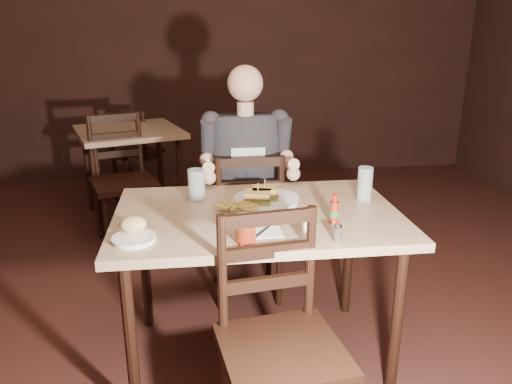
{
  "coord_description": "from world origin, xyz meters",
  "views": [
    {
      "loc": [
        -0.15,
        -1.9,
        1.58
      ],
      "look_at": [
        0.15,
        0.26,
        0.85
      ],
      "focal_mm": 35.0,
      "sensor_mm": 36.0,
      "label": 1
    }
  ],
  "objects": [
    {
      "name": "bg_table",
      "position": [
        -0.64,
        2.26,
        0.68
      ],
      "size": [
        1.0,
        1.0,
        0.77
      ],
      "rotation": [
        0.0,
        0.0,
        0.31
      ],
      "color": "tan",
      "rests_on": "ground"
    },
    {
      "name": "chair_near",
      "position": [
        0.15,
        -0.4,
        0.47
      ],
      "size": [
        0.49,
        0.52,
        0.94
      ],
      "primitive_type": null,
      "rotation": [
        0.0,
        0.0,
        0.13
      ],
      "color": "black",
      "rests_on": "ground"
    },
    {
      "name": "ketchup_dollop",
      "position": [
        0.15,
        0.27,
        0.79
      ],
      "size": [
        0.05,
        0.05,
        0.01
      ],
      "primitive_type": "ellipsoid",
      "rotation": [
        0.0,
        0.0,
        -0.01
      ],
      "color": "maroon",
      "rests_on": "dinner_plate"
    },
    {
      "name": "diner",
      "position": [
        0.17,
        0.79,
        0.93
      ],
      "size": [
        0.53,
        0.42,
        0.91
      ],
      "primitive_type": null,
      "rotation": [
        0.0,
        0.0,
        0.02
      ],
      "color": "#2C2A2F",
      "rests_on": "chair_far"
    },
    {
      "name": "syrup_dispenser",
      "position": [
        0.06,
        -0.1,
        0.82
      ],
      "size": [
        0.09,
        0.09,
        0.11
      ],
      "primitive_type": null,
      "rotation": [
        0.0,
        0.0,
        -0.01
      ],
      "color": "maroon",
      "rests_on": "main_table"
    },
    {
      "name": "bg_chair_far",
      "position": [
        -0.64,
        2.81,
        0.43
      ],
      "size": [
        0.52,
        0.54,
        0.87
      ],
      "primitive_type": null,
      "rotation": [
        0.0,
        0.0,
        2.81
      ],
      "color": "black",
      "rests_on": "ground"
    },
    {
      "name": "fork",
      "position": [
        0.14,
        -0.02,
        0.78
      ],
      "size": [
        0.1,
        0.14,
        0.01
      ],
      "primitive_type": "cube",
      "rotation": [
        0.0,
        0.0,
        -0.6
      ],
      "color": "silver",
      "rests_on": "napkin"
    },
    {
      "name": "knife",
      "position": [
        0.05,
        -0.05,
        0.78
      ],
      "size": [
        0.05,
        0.23,
        0.01
      ],
      "primitive_type": "cube",
      "rotation": [
        0.0,
        0.0,
        -0.17
      ],
      "color": "silver",
      "rests_on": "napkin"
    },
    {
      "name": "room_shell",
      "position": [
        0.0,
        0.0,
        1.4
      ],
      "size": [
        7.0,
        7.0,
        7.0
      ],
      "color": "black",
      "rests_on": "ground"
    },
    {
      "name": "glass_right",
      "position": [
        0.69,
        0.31,
        0.85
      ],
      "size": [
        0.07,
        0.07,
        0.16
      ],
      "primitive_type": "cylinder",
      "rotation": [
        0.0,
        0.0,
        -0.01
      ],
      "color": "silver",
      "rests_on": "main_table"
    },
    {
      "name": "chair_far",
      "position": [
        0.17,
        0.84,
        0.46
      ],
      "size": [
        0.43,
        0.47,
        0.92
      ],
      "primitive_type": null,
      "rotation": [
        0.0,
        0.0,
        3.16
      ],
      "color": "black",
      "rests_on": "ground"
    },
    {
      "name": "dinner_plate",
      "position": [
        0.21,
        0.34,
        0.78
      ],
      "size": [
        0.31,
        0.31,
        0.02
      ],
      "primitive_type": "cylinder",
      "rotation": [
        0.0,
        0.0,
        -0.01
      ],
      "color": "white",
      "rests_on": "main_table"
    },
    {
      "name": "napkin",
      "position": [
        0.15,
        -0.02,
        0.77
      ],
      "size": [
        0.14,
        0.13,
        0.0
      ],
      "primitive_type": "cube",
      "rotation": [
        0.0,
        0.0,
        0.03
      ],
      "color": "white",
      "rests_on": "main_table"
    },
    {
      "name": "pepper_shaker",
      "position": [
        0.42,
        -0.14,
        0.8
      ],
      "size": [
        0.04,
        0.04,
        0.07
      ],
      "primitive_type": null,
      "rotation": [
        0.0,
        0.0,
        -0.01
      ],
      "color": "#38332D",
      "rests_on": "main_table"
    },
    {
      "name": "sandwich_left",
      "position": [
        0.16,
        0.28,
        0.84
      ],
      "size": [
        0.14,
        0.12,
        0.1
      ],
      "primitive_type": null,
      "rotation": [
        0.0,
        0.0,
        -0.27
      ],
      "color": "tan",
      "rests_on": "dinner_plate"
    },
    {
      "name": "fries_pile",
      "position": [
        0.04,
        0.24,
        0.81
      ],
      "size": [
        0.25,
        0.18,
        0.04
      ],
      "primitive_type": null,
      "rotation": [
        0.0,
        0.0,
        -0.01
      ],
      "color": "#EED369",
      "rests_on": "dinner_plate"
    },
    {
      "name": "salt_shaker",
      "position": [
        0.32,
        -0.02,
        0.8
      ],
      "size": [
        0.03,
        0.03,
        0.06
      ],
      "primitive_type": null,
      "rotation": [
        0.0,
        0.0,
        -0.01
      ],
      "color": "white",
      "rests_on": "main_table"
    },
    {
      "name": "main_table",
      "position": [
        0.15,
        0.21,
        0.7
      ],
      "size": [
        1.3,
        0.87,
        0.77
      ],
      "rotation": [
        0.0,
        0.0,
        -0.01
      ],
      "color": "tan",
      "rests_on": "ground"
    },
    {
      "name": "side_plate",
      "position": [
        -0.38,
        -0.04,
        0.78
      ],
      "size": [
        0.17,
        0.17,
        0.01
      ],
      "primitive_type": "cylinder",
      "rotation": [
        0.0,
        0.0,
        -0.01
      ],
      "color": "white",
      "rests_on": "main_table"
    },
    {
      "name": "bread_roll",
      "position": [
        -0.39,
        0.03,
        0.81
      ],
      "size": [
        0.11,
        0.09,
        0.06
      ],
      "primitive_type": "ellipsoid",
      "rotation": [
        0.0,
        0.0,
        -0.01
      ],
      "color": "#DCB46B",
      "rests_on": "side_plate"
    },
    {
      "name": "hot_sauce",
      "position": [
        0.46,
        0.04,
        0.83
      ],
      "size": [
        0.04,
        0.04,
        0.13
      ],
      "primitive_type": null,
      "rotation": [
        0.0,
        0.0,
        -0.01
      ],
      "color": "maroon",
      "rests_on": "main_table"
    },
    {
      "name": "glass_left",
      "position": [
        -0.12,
        0.43,
        0.85
      ],
      "size": [
        0.08,
        0.08,
        0.15
      ],
      "primitive_type": "cylinder",
      "rotation": [
        0.0,
        0.0,
        -0.01
      ],
      "color": "silver",
      "rests_on": "main_table"
    },
    {
      "name": "bg_chair_near",
      "position": [
        -0.64,
        1.71,
        0.48
      ],
      "size": [
        0.57,
        0.6,
        0.96
      ],
      "primitive_type": null,
      "rotation": [
        0.0,
        0.0,
        0.32
      ],
      "color": "black",
      "rests_on": "ground"
    },
    {
      "name": "sandwich_right",
      "position": [
        0.2,
        0.34,
        0.84
      ],
      "size": [
        0.13,
        0.11,
        0.1
      ],
      "primitive_type": null,
      "rotation": [
        0.0,
        0.0,
        -0.11
      ],
      "color": "tan",
      "rests_on": "dinner_plate"
    }
  ]
}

